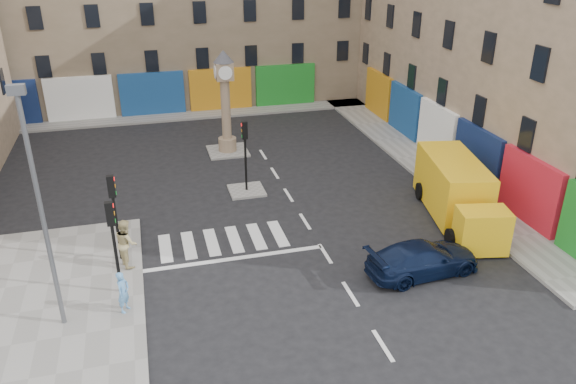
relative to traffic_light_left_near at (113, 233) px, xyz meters
name	(u,v)px	position (x,y,z in m)	size (l,w,h in m)	color
ground	(333,266)	(8.30, -0.20, -2.62)	(120.00, 120.00, 0.00)	black
sidewalk_left	(37,343)	(-2.70, -2.20, -2.55)	(7.00, 16.00, 0.15)	gray
sidewalk_right	(416,157)	(17.00, 9.80, -2.55)	(2.60, 30.00, 0.15)	gray
sidewalk_far	(183,115)	(4.30, 22.00, -2.55)	(32.00, 2.40, 0.15)	gray
island_near	(247,191)	(6.30, 7.80, -2.56)	(1.80, 1.80, 0.12)	gray
island_far	(228,151)	(6.30, 13.80, -2.56)	(2.40, 2.40, 0.12)	gray
building_right	(531,16)	(23.30, 9.80, 5.38)	(10.00, 30.00, 16.00)	tan
traffic_light_left_near	(113,233)	(0.00, 0.00, 0.00)	(0.28, 0.22, 3.70)	black
traffic_light_left_far	(114,204)	(0.00, 2.40, 0.00)	(0.28, 0.22, 3.70)	black
traffic_light_island	(245,145)	(6.30, 7.80, -0.03)	(0.28, 0.22, 3.70)	black
lamp_post	(39,201)	(-1.90, -1.40, 2.17)	(0.50, 0.25, 8.30)	#595B60
clock_pillar	(225,96)	(6.30, 13.80, 0.93)	(1.20, 1.20, 6.10)	tan
navy_sedan	(423,259)	(11.54, -1.59, -1.95)	(1.88, 4.63, 1.34)	black
yellow_van	(457,192)	(15.28, 2.42, -1.31)	(3.63, 7.53, 2.64)	yellow
pedestrian_blue	(123,292)	(0.15, -1.26, -1.69)	(0.57, 0.38, 1.57)	#5B97D0
pedestrian_tan	(126,243)	(0.30, 1.86, -1.47)	(0.97, 0.75, 1.99)	tan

